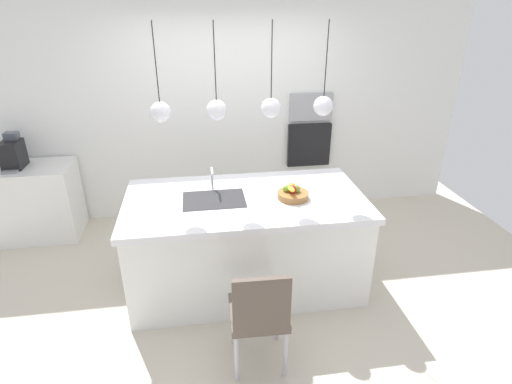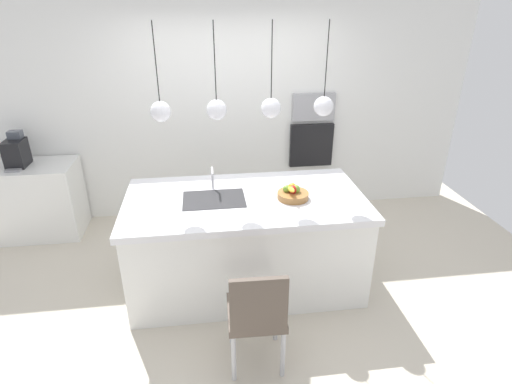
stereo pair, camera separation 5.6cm
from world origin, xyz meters
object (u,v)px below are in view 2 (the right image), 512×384
object	(u,v)px
coffee_machine	(16,152)
oven	(311,145)
microwave	(313,107)
fruit_bowl	(293,193)
chair_near	(257,313)

from	to	relation	value
coffee_machine	oven	size ratio (longest dim) A/B	0.68
microwave	oven	bearing A→B (deg)	0.00
fruit_bowl	microwave	world-z (taller)	microwave
fruit_bowl	chair_near	xyz separation A→B (m)	(-0.46, -0.98, -0.47)
fruit_bowl	coffee_machine	size ratio (longest dim) A/B	0.75
microwave	coffee_machine	bearing A→B (deg)	-175.09
oven	chair_near	world-z (taller)	oven
chair_near	fruit_bowl	bearing A→B (deg)	64.86
fruit_bowl	microwave	bearing A→B (deg)	69.81
fruit_bowl	coffee_machine	xyz separation A→B (m)	(-2.85, 1.35, 0.05)
microwave	oven	xyz separation A→B (m)	(0.00, 0.00, -0.50)
microwave	chair_near	bearing A→B (deg)	-112.08
fruit_bowl	chair_near	bearing A→B (deg)	-115.14
microwave	chair_near	distance (m)	2.97
fruit_bowl	oven	xyz separation A→B (m)	(0.61, 1.65, -0.12)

